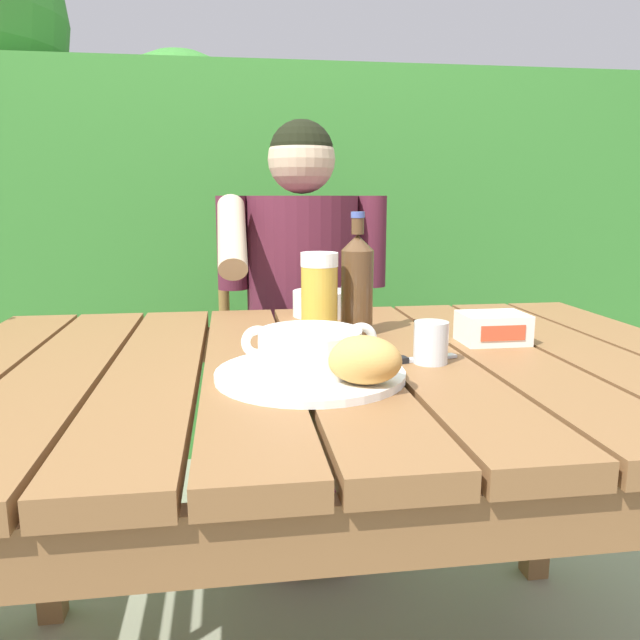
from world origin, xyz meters
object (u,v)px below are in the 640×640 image
at_px(beer_glass, 319,297).
at_px(beer_bottle, 357,283).
at_px(diner_bowl, 321,303).
at_px(water_glass_small, 431,342).
at_px(soup_bowl, 310,349).
at_px(table_knife, 405,360).
at_px(chair_near_diner, 297,370).
at_px(bread_roll, 364,360).
at_px(person_eating, 303,304).
at_px(serving_plate, 310,374).
at_px(butter_tub, 493,328).

bearing_deg(beer_glass, beer_bottle, 26.19).
bearing_deg(diner_bowl, beer_bottle, -78.42).
bearing_deg(water_glass_small, soup_bowl, -164.47).
bearing_deg(table_knife, diner_bowl, 100.37).
bearing_deg(chair_near_diner, bread_roll, -91.19).
xyz_separation_m(person_eating, bread_roll, (-0.02, -0.91, 0.08)).
bearing_deg(serving_plate, butter_tub, 26.19).
relative_size(person_eating, beer_bottle, 5.11).
relative_size(chair_near_diner, soup_bowl, 4.81).
height_order(soup_bowl, bread_roll, soup_bowl).
distance_m(person_eating, diner_bowl, 0.34).
relative_size(bread_roll, table_knife, 0.82).
distance_m(beer_bottle, butter_tub, 0.28).
relative_size(person_eating, water_glass_small, 17.75).
relative_size(soup_bowl, diner_bowl, 1.59).
relative_size(water_glass_small, table_knife, 0.44).
bearing_deg(table_knife, bread_roll, -125.08).
distance_m(bread_roll, beer_bottle, 0.38).
xyz_separation_m(serving_plate, water_glass_small, (0.21, 0.06, 0.03)).
relative_size(soup_bowl, bread_roll, 1.56).
bearing_deg(serving_plate, table_knife, 21.76).
bearing_deg(person_eating, diner_bowl, -89.52).
bearing_deg(bread_roll, chair_near_diner, 88.81).
bearing_deg(water_glass_small, beer_glass, 129.25).
bearing_deg(water_glass_small, beer_bottle, 108.33).
relative_size(chair_near_diner, butter_tub, 8.19).
xyz_separation_m(chair_near_diner, serving_plate, (-0.09, -1.03, 0.29)).
bearing_deg(beer_bottle, diner_bowl, 101.58).
relative_size(serving_plate, bread_roll, 2.19).
bearing_deg(person_eating, butter_tub, -66.29).
height_order(serving_plate, beer_glass, beer_glass).
relative_size(serving_plate, table_knife, 1.81).
relative_size(person_eating, butter_tub, 10.23).
relative_size(bread_roll, beer_bottle, 0.54).
height_order(person_eating, serving_plate, person_eating).
bearing_deg(water_glass_small, bread_roll, -136.41).
relative_size(beer_glass, water_glass_small, 2.41).
bearing_deg(bread_roll, butter_tub, 40.48).
bearing_deg(soup_bowl, chair_near_diner, 85.03).
bearing_deg(butter_tub, serving_plate, -153.81).
xyz_separation_m(beer_bottle, diner_bowl, (-0.04, 0.21, -0.07)).
height_order(person_eating, bread_roll, person_eating).
bearing_deg(beer_bottle, soup_bowl, -114.26).
relative_size(beer_glass, diner_bowl, 1.29).
bearing_deg(beer_glass, person_eating, 86.43).
height_order(chair_near_diner, butter_tub, chair_near_diner).
distance_m(soup_bowl, diner_bowl, 0.51).
height_order(bread_roll, beer_bottle, beer_bottle).
distance_m(chair_near_diner, beer_bottle, 0.84).
height_order(chair_near_diner, person_eating, person_eating).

